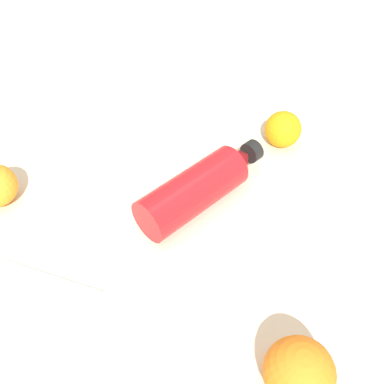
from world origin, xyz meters
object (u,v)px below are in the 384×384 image
(orange_1, at_px, (283,129))
(water_bottle, at_px, (202,185))
(folded_napkin, at_px, (16,331))
(orange_2, at_px, (299,373))

(orange_1, bearing_deg, water_bottle, -138.88)
(orange_1, relative_size, folded_napkin, 0.38)
(water_bottle, xyz_separation_m, orange_2, (0.09, -0.31, 0.01))
(water_bottle, bearing_deg, folded_napkin, -179.56)
(orange_1, xyz_separation_m, orange_2, (-0.07, -0.45, 0.01))
(orange_2, bearing_deg, folded_napkin, 166.01)
(orange_2, xyz_separation_m, folded_napkin, (-0.35, 0.09, -0.04))
(water_bottle, distance_m, orange_1, 0.21)
(orange_1, distance_m, orange_2, 0.45)
(water_bottle, height_order, orange_2, orange_2)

